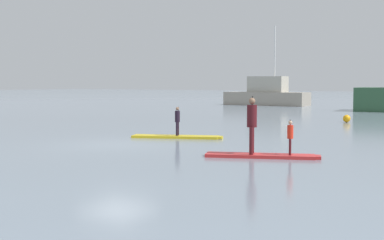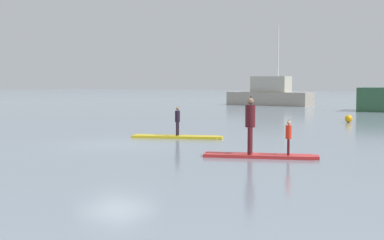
{
  "view_description": "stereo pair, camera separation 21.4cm",
  "coord_description": "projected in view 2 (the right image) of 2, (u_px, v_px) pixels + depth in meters",
  "views": [
    {
      "loc": [
        12.82,
        -15.28,
        2.29
      ],
      "look_at": [
        1.28,
        3.14,
        0.76
      ],
      "focal_mm": 50.46,
      "sensor_mm": 36.0,
      "label": 1
    },
    {
      "loc": [
        13.0,
        -15.16,
        2.29
      ],
      "look_at": [
        1.28,
        3.14,
        0.76
      ],
      "focal_mm": 50.46,
      "sensor_mm": 36.0,
      "label": 2
    }
  ],
  "objects": [
    {
      "name": "mooring_buoy_near",
      "position": [
        349.0,
        119.0,
        30.68
      ],
      "size": [
        0.43,
        0.43,
        0.43
      ],
      "primitive_type": "sphere",
      "color": "orange",
      "rests_on": "ground"
    },
    {
      "name": "paddleboard_far",
      "position": [
        261.0,
        156.0,
        16.4
      ],
      "size": [
        3.44,
        1.86,
        0.1
      ],
      "color": "red",
      "rests_on": "ground"
    },
    {
      "name": "paddler_child_front",
      "position": [
        289.0,
        136.0,
        16.21
      ],
      "size": [
        0.24,
        0.36,
        1.05
      ],
      "color": "#4C1419",
      "rests_on": "paddleboard_far"
    },
    {
      "name": "paddleboard_near",
      "position": [
        177.0,
        137.0,
        22.14
      ],
      "size": [
        3.69,
        2.0,
        0.1
      ],
      "color": "gold",
      "rests_on": "ground"
    },
    {
      "name": "paddler_child_solo",
      "position": [
        178.0,
        120.0,
        22.1
      ],
      "size": [
        0.27,
        0.39,
        1.18
      ],
      "color": "black",
      "rests_on": "paddleboard_near"
    },
    {
      "name": "fishing_boat_green_midground",
      "position": [
        270.0,
        95.0,
        53.38
      ],
      "size": [
        8.36,
        2.54,
        7.8
      ],
      "color": "#9E9384",
      "rests_on": "ground"
    },
    {
      "name": "ground_plane",
      "position": [
        117.0,
        144.0,
        19.89
      ],
      "size": [
        240.0,
        240.0,
        0.0
      ],
      "primitive_type": "plane",
      "color": "gray"
    },
    {
      "name": "paddler_adult",
      "position": [
        250.0,
        122.0,
        16.39
      ],
      "size": [
        0.39,
        0.5,
        1.76
      ],
      "color": "#4C1419",
      "rests_on": "paddleboard_far"
    }
  ]
}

